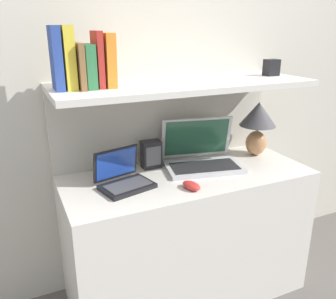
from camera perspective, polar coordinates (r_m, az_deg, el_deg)
name	(u,v)px	position (r m, az deg, el deg)	size (l,w,h in m)	color
wall_back	(162,69)	(1.95, -0.91, 12.73)	(6.00, 0.05, 2.40)	beige
desk	(187,236)	(1.96, 3.13, -13.68)	(1.25, 0.51, 0.71)	silver
back_riser	(166,180)	(2.07, -0.31, -4.94)	(1.25, 0.04, 1.14)	beige
shelf	(184,85)	(1.72, 2.58, 10.37)	(1.25, 0.46, 0.03)	silver
table_lamp	(258,122)	(2.07, 14.20, 4.34)	(0.20, 0.20, 0.31)	#B27A4C
laptop_large	(201,157)	(1.88, 5.37, -1.18)	(0.44, 0.35, 0.24)	silver
laptop_small	(123,179)	(1.66, -7.15, -4.66)	(0.27, 0.24, 0.17)	black
computer_mouse	(191,186)	(1.63, 3.77, -5.80)	(0.08, 0.11, 0.03)	red
router_box	(151,154)	(1.85, -2.72, -0.76)	(0.10, 0.07, 0.14)	black
book_blue	(56,59)	(1.53, -17.52, 13.74)	(0.04, 0.12, 0.25)	#284293
book_yellow	(68,58)	(1.54, -15.72, 13.94)	(0.04, 0.12, 0.25)	gold
book_brown	(79,66)	(1.55, -14.10, 12.86)	(0.02, 0.17, 0.19)	brown
book_green	(88,66)	(1.56, -12.69, 12.87)	(0.04, 0.15, 0.18)	#2D7042
book_red	(98,60)	(1.57, -11.21, 13.95)	(0.03, 0.12, 0.23)	#A82823
book_orange	(108,60)	(1.58, -9.64, 13.92)	(0.04, 0.13, 0.22)	orange
shelf_gadget	(271,68)	(2.00, 16.26, 12.51)	(0.07, 0.06, 0.08)	black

